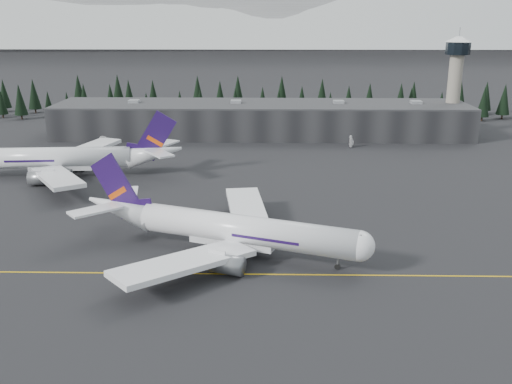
{
  "coord_description": "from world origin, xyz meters",
  "views": [
    {
      "loc": [
        2.42,
        -97.43,
        45.66
      ],
      "look_at": [
        0.0,
        20.0,
        9.0
      ],
      "focal_mm": 40.0,
      "sensor_mm": 36.0,
      "label": 1
    }
  ],
  "objects_px": {
    "terminal": "(261,119)",
    "control_tower": "(455,75)",
    "jet_main": "(221,227)",
    "gse_vehicle_b": "(351,145)",
    "jet_parked": "(70,158)",
    "gse_vehicle_a": "(104,150)"
  },
  "relations": [
    {
      "from": "jet_parked",
      "to": "gse_vehicle_a",
      "type": "xyz_separation_m",
      "value": [
        1.36,
        30.27,
        -4.62
      ]
    },
    {
      "from": "jet_parked",
      "to": "gse_vehicle_b",
      "type": "height_order",
      "value": "jet_parked"
    },
    {
      "from": "terminal",
      "to": "control_tower",
      "type": "xyz_separation_m",
      "value": [
        75.0,
        3.0,
        17.11
      ]
    },
    {
      "from": "terminal",
      "to": "gse_vehicle_b",
      "type": "xyz_separation_m",
      "value": [
        32.6,
        -21.35,
        -5.56
      ]
    },
    {
      "from": "gse_vehicle_a",
      "to": "control_tower",
      "type": "bearing_deg",
      "value": 22.48
    },
    {
      "from": "control_tower",
      "to": "gse_vehicle_a",
      "type": "distance_m",
      "value": 135.43
    },
    {
      "from": "control_tower",
      "to": "jet_parked",
      "type": "bearing_deg",
      "value": -153.87
    },
    {
      "from": "control_tower",
      "to": "terminal",
      "type": "bearing_deg",
      "value": -177.71
    },
    {
      "from": "terminal",
      "to": "gse_vehicle_a",
      "type": "xyz_separation_m",
      "value": [
        -54.19,
        -30.77,
        -5.5
      ]
    },
    {
      "from": "terminal",
      "to": "gse_vehicle_a",
      "type": "bearing_deg",
      "value": -150.41
    },
    {
      "from": "control_tower",
      "to": "jet_main",
      "type": "height_order",
      "value": "control_tower"
    },
    {
      "from": "terminal",
      "to": "jet_parked",
      "type": "height_order",
      "value": "jet_parked"
    },
    {
      "from": "jet_parked",
      "to": "gse_vehicle_a",
      "type": "height_order",
      "value": "jet_parked"
    },
    {
      "from": "terminal",
      "to": "gse_vehicle_a",
      "type": "relative_size",
      "value": 27.73
    },
    {
      "from": "control_tower",
      "to": "gse_vehicle_a",
      "type": "bearing_deg",
      "value": -165.35
    },
    {
      "from": "jet_main",
      "to": "jet_parked",
      "type": "bearing_deg",
      "value": 151.21
    },
    {
      "from": "control_tower",
      "to": "jet_main",
      "type": "relative_size",
      "value": 0.63
    },
    {
      "from": "terminal",
      "to": "gse_vehicle_b",
      "type": "height_order",
      "value": "terminal"
    },
    {
      "from": "gse_vehicle_a",
      "to": "jet_main",
      "type": "bearing_deg",
      "value": -53.19
    },
    {
      "from": "control_tower",
      "to": "gse_vehicle_b",
      "type": "bearing_deg",
      "value": -150.13
    },
    {
      "from": "jet_parked",
      "to": "jet_main",
      "type": "bearing_deg",
      "value": 126.72
    },
    {
      "from": "jet_main",
      "to": "gse_vehicle_b",
      "type": "height_order",
      "value": "jet_main"
    }
  ]
}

